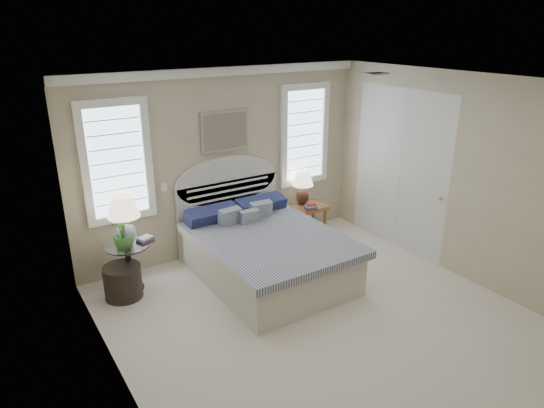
{
  "coord_description": "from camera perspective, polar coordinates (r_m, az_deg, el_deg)",
  "views": [
    {
      "loc": [
        -3.1,
        -3.59,
        3.25
      ],
      "look_at": [
        -0.15,
        1.0,
        1.21
      ],
      "focal_mm": 32.0,
      "sensor_mm": 36.0,
      "label": 1
    }
  ],
  "objects": [
    {
      "name": "hvac_vent",
      "position": [
        6.17,
        12.02,
        14.77
      ],
      "size": [
        0.3,
        0.2,
        0.02
      ],
      "primitive_type": "cube",
      "color": "#B2B2B2",
      "rests_on": "ceiling"
    },
    {
      "name": "ceiling",
      "position": [
        4.78,
        8.25,
        13.69
      ],
      "size": [
        4.5,
        5.0,
        0.01
      ],
      "primitive_type": "cube",
      "color": "silver",
      "rests_on": "wall_back"
    },
    {
      "name": "nightstand_right",
      "position": [
        7.78,
        4.41,
        -1.17
      ],
      "size": [
        0.5,
        0.4,
        0.53
      ],
      "color": "#915B2F",
      "rests_on": "floor"
    },
    {
      "name": "potted_plant",
      "position": [
        6.21,
        -17.18,
        -3.19
      ],
      "size": [
        0.3,
        0.3,
        0.44
      ],
      "primitive_type": "imported",
      "rotation": [
        0.0,
        0.0,
        -0.24
      ],
      "color": "#366A2A",
      "rests_on": "side_table_left"
    },
    {
      "name": "switch_plate",
      "position": [
        6.78,
        -12.58,
        1.95
      ],
      "size": [
        0.08,
        0.01,
        0.12
      ],
      "primitive_type": "cube",
      "color": "white",
      "rests_on": "wall_back"
    },
    {
      "name": "books_left",
      "position": [
        6.37,
        -14.68,
        -4.13
      ],
      "size": [
        0.24,
        0.2,
        0.08
      ],
      "rotation": [
        0.0,
        0.0,
        0.36
      ],
      "color": "maroon",
      "rests_on": "side_table_left"
    },
    {
      "name": "painting",
      "position": [
        6.95,
        -5.54,
        8.53
      ],
      "size": [
        0.74,
        0.04,
        0.58
      ],
      "primitive_type": "cube",
      "color": "silver",
      "rests_on": "wall_back"
    },
    {
      "name": "bed",
      "position": [
        6.58,
        -1.06,
        -5.3
      ],
      "size": [
        1.72,
        2.28,
        1.47
      ],
      "color": "beige",
      "rests_on": "floor"
    },
    {
      "name": "window_right",
      "position": [
        7.74,
        3.77,
        8.13
      ],
      "size": [
        0.9,
        0.06,
        1.6
      ],
      "primitive_type": "cube",
      "color": "#A9C1D6",
      "rests_on": "wall_back"
    },
    {
      "name": "wall_left",
      "position": [
        4.15,
        -17.35,
        -7.73
      ],
      "size": [
        0.02,
        5.0,
        2.7
      ],
      "primitive_type": "cube",
      "color": "tan",
      "rests_on": "floor"
    },
    {
      "name": "floor_pot",
      "position": [
        6.42,
        -17.13,
        -8.73
      ],
      "size": [
        0.62,
        0.62,
        0.42
      ],
      "primitive_type": "cylinder",
      "rotation": [
        0.0,
        0.0,
        -0.43
      ],
      "color": "black",
      "rests_on": "floor"
    },
    {
      "name": "wall_back",
      "position": [
        7.1,
        -5.56,
        4.87
      ],
      "size": [
        4.5,
        0.02,
        2.7
      ],
      "primitive_type": "cube",
      "color": "tan",
      "rests_on": "floor"
    },
    {
      "name": "window_left",
      "position": [
        6.48,
        -17.84,
        4.75
      ],
      "size": [
        0.9,
        0.06,
        1.6
      ],
      "primitive_type": "cube",
      "color": "#A9C1D6",
      "rests_on": "wall_back"
    },
    {
      "name": "books_right",
      "position": [
        7.55,
        4.59,
        -0.32
      ],
      "size": [
        0.21,
        0.18,
        0.1
      ],
      "rotation": [
        0.0,
        0.0,
        -0.3
      ],
      "color": "maroon",
      "rests_on": "nightstand_right"
    },
    {
      "name": "side_table_left",
      "position": [
        6.49,
        -16.49,
        -6.6
      ],
      "size": [
        0.56,
        0.56,
        0.63
      ],
      "color": "black",
      "rests_on": "floor"
    },
    {
      "name": "crown_molding",
      "position": [
        6.83,
        -5.78,
        15.27
      ],
      "size": [
        4.5,
        0.08,
        0.12
      ],
      "primitive_type": "cube",
      "color": "white",
      "rests_on": "wall_back"
    },
    {
      "name": "lamp_left",
      "position": [
        6.26,
        -17.02,
        -1.26
      ],
      "size": [
        0.46,
        0.46,
        0.65
      ],
      "rotation": [
        0.0,
        0.0,
        0.16
      ],
      "color": "white",
      "rests_on": "side_table_left"
    },
    {
      "name": "lamp_right",
      "position": [
        7.67,
        3.63,
        2.35
      ],
      "size": [
        0.36,
        0.36,
        0.55
      ],
      "rotation": [
        0.0,
        0.0,
        -0.07
      ],
      "color": "black",
      "rests_on": "nightstand_right"
    },
    {
      "name": "floor",
      "position": [
        5.75,
        6.86,
        -14.07
      ],
      "size": [
        4.5,
        5.0,
        0.01
      ],
      "primitive_type": "cube",
      "color": "beige",
      "rests_on": "ground"
    },
    {
      "name": "closet_door",
      "position": [
        7.46,
        14.75,
        3.85
      ],
      "size": [
        0.02,
        1.8,
        2.4
      ],
      "primitive_type": "cube",
      "color": "silver",
      "rests_on": "floor"
    },
    {
      "name": "wall_right",
      "position": [
        6.72,
        22.41,
        2.49
      ],
      "size": [
        0.02,
        5.0,
        2.7
      ],
      "primitive_type": "cube",
      "color": "tan",
      "rests_on": "floor"
    }
  ]
}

